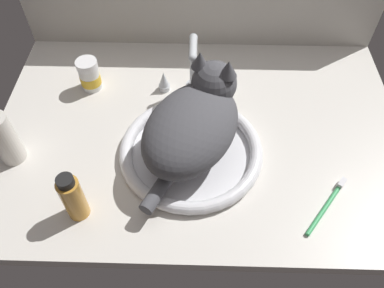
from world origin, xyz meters
TOP-DOWN VIEW (x-y plane):
  - countertop at (0.00, 0.00)cm, footprint 104.91×71.14cm
  - backsplash_wall at (0.00, 36.77)cm, footprint 104.91×2.40cm
  - sink_basin at (-1.72, -7.87)cm, footprint 34.68×34.68cm
  - faucet at (-1.72, 14.05)cm, footprint 19.42×10.65cm
  - cat at (-0.72, -5.85)cm, footprint 30.21×36.14cm
  - pill_bottle at (-30.29, 15.20)cm, footprint 5.81×5.81cm
  - amber_bottle at (-25.66, -24.35)cm, footprint 4.65×4.65cm
  - soap_pump_bottle at (-44.56, -9.86)cm, footprint 5.80×5.80cm
  - toothbrush at (28.76, -21.45)cm, footprint 11.41×14.38cm

SIDE VIEW (x-z plane):
  - countertop at x=0.00cm, z-range 0.00..3.00cm
  - toothbrush at x=28.76cm, z-range 2.77..4.47cm
  - sink_basin at x=-1.72cm, z-range 2.84..5.89cm
  - pill_bottle at x=-30.29cm, z-range 2.67..11.80cm
  - amber_bottle at x=-25.66cm, z-range 2.64..15.90cm
  - faucet at x=-1.72cm, z-range 0.93..19.46cm
  - soap_pump_bottle at x=-44.56cm, z-range 0.82..19.96cm
  - cat at x=-0.72cm, z-range 3.95..22.56cm
  - backsplash_wall at x=0.00cm, z-range 0.00..31.68cm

